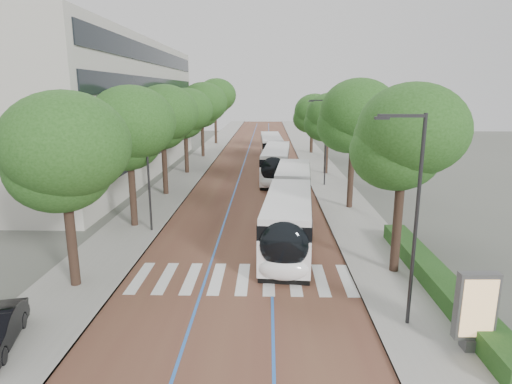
{
  "coord_description": "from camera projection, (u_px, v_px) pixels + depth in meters",
  "views": [
    {
      "loc": [
        1.35,
        -18.08,
        8.85
      ],
      "look_at": [
        0.61,
        9.16,
        2.4
      ],
      "focal_mm": 30.0,
      "sensor_mm": 36.0,
      "label": 1
    }
  ],
  "objects": [
    {
      "name": "kerb_left",
      "position": [
        217.0,
        157.0,
        58.7
      ],
      "size": [
        0.2,
        140.0,
        0.14
      ],
      "primitive_type": "cube",
      "color": "gray",
      "rests_on": "ground"
    },
    {
      "name": "kerb_right",
      "position": [
        299.0,
        157.0,
        58.41
      ],
      "size": [
        0.2,
        140.0,
        0.14
      ],
      "primitive_type": "cube",
      "color": "gray",
      "rests_on": "ground"
    },
    {
      "name": "zebra_crossing",
      "position": [
        243.0,
        279.0,
        20.62
      ],
      "size": [
        10.55,
        3.6,
        0.01
      ],
      "color": "silver",
      "rests_on": "ground"
    },
    {
      "name": "trees_left",
      "position": [
        186.0,
        112.0,
        46.42
      ],
      "size": [
        6.5,
        60.95,
        10.34
      ],
      "color": "black",
      "rests_on": "ground"
    },
    {
      "name": "streetlight_far",
      "position": [
        324.0,
        135.0,
        39.78
      ],
      "size": [
        1.82,
        0.2,
        8.0
      ],
      "color": "#28292B",
      "rests_on": "sidewalk_right"
    },
    {
      "name": "lane_line_right",
      "position": [
        269.0,
        157.0,
        58.52
      ],
      "size": [
        0.12,
        126.0,
        0.01
      ],
      "primitive_type": "cube",
      "color": "blue",
      "rests_on": "road"
    },
    {
      "name": "sidewalk_right",
      "position": [
        312.0,
        157.0,
        58.36
      ],
      "size": [
        4.0,
        140.0,
        0.12
      ],
      "primitive_type": "cube",
      "color": "gray",
      "rests_on": "ground"
    },
    {
      "name": "lead_bus",
      "position": [
        291.0,
        205.0,
        27.68
      ],
      "size": [
        4.09,
        18.54,
        3.2
      ],
      "rotation": [
        0.0,
        0.0,
        -0.09
      ],
      "color": "black",
      "rests_on": "ground"
    },
    {
      "name": "lamp_post_left",
      "position": [
        148.0,
        169.0,
        26.65
      ],
      "size": [
        0.14,
        0.14,
        8.0
      ],
      "primitive_type": "cylinder",
      "color": "#28292B",
      "rests_on": "sidewalk_left"
    },
    {
      "name": "bus_queued_0",
      "position": [
        276.0,
        164.0,
        43.56
      ],
      "size": [
        3.28,
        12.53,
        3.2
      ],
      "rotation": [
        0.0,
        0.0,
        -0.06
      ],
      "color": "white",
      "rests_on": "ground"
    },
    {
      "name": "road",
      "position": [
        258.0,
        157.0,
        58.57
      ],
      "size": [
        11.0,
        140.0,
        0.02
      ],
      "primitive_type": "cube",
      "color": "brown",
      "rests_on": "ground"
    },
    {
      "name": "streetlight_near",
      "position": [
        413.0,
        205.0,
        15.46
      ],
      "size": [
        1.82,
        0.2,
        8.0
      ],
      "color": "#28292B",
      "rests_on": "sidewalk_right"
    },
    {
      "name": "bus_queued_1",
      "position": [
        271.0,
        148.0,
        55.5
      ],
      "size": [
        2.94,
        12.48,
        3.2
      ],
      "rotation": [
        0.0,
        0.0,
        0.03
      ],
      "color": "white",
      "rests_on": "ground"
    },
    {
      "name": "hedge",
      "position": [
        438.0,
        280.0,
        19.3
      ],
      "size": [
        1.2,
        14.0,
        0.8
      ],
      "primitive_type": "cube",
      "color": "#174016",
      "rests_on": "sidewalk_right"
    },
    {
      "name": "ground",
      "position": [
        237.0,
        288.0,
        19.66
      ],
      "size": [
        160.0,
        160.0,
        0.0
      ],
      "primitive_type": "plane",
      "color": "#51544C",
      "rests_on": "ground"
    },
    {
      "name": "ad_panel",
      "position": [
        476.0,
        310.0,
        14.52
      ],
      "size": [
        1.38,
        0.54,
        2.83
      ],
      "rotation": [
        0.0,
        0.0,
        0.03
      ],
      "color": "#59595B",
      "rests_on": "sidewalk_right"
    },
    {
      "name": "sidewalk_left",
      "position": [
        203.0,
        157.0,
        58.75
      ],
      "size": [
        4.0,
        140.0,
        0.12
      ],
      "primitive_type": "cube",
      "color": "gray",
      "rests_on": "ground"
    },
    {
      "name": "office_building",
      "position": [
        74.0,
        109.0,
        45.8
      ],
      "size": [
        18.11,
        40.0,
        14.0
      ],
      "color": "#BBB9AD",
      "rests_on": "ground"
    },
    {
      "name": "trees_right",
      "position": [
        334.0,
        120.0,
        40.9
      ],
      "size": [
        5.72,
        47.38,
        9.2
      ],
      "color": "black",
      "rests_on": "ground"
    },
    {
      "name": "lane_line_left",
      "position": [
        246.0,
        157.0,
        58.61
      ],
      "size": [
        0.12,
        126.0,
        0.01
      ],
      "primitive_type": "cube",
      "color": "blue",
      "rests_on": "road"
    }
  ]
}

